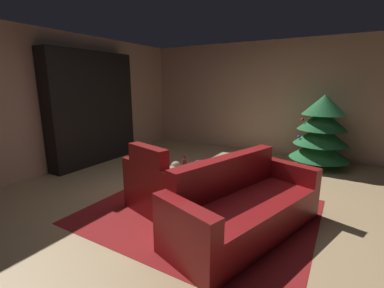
% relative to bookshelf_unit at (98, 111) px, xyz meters
% --- Properties ---
extents(ground_plane, '(7.94, 7.94, 0.00)m').
position_rel_bookshelf_unit_xyz_m(ground_plane, '(2.81, -0.77, -1.08)').
color(ground_plane, tan).
extents(wall_back, '(6.19, 0.06, 2.59)m').
position_rel_bookshelf_unit_xyz_m(wall_back, '(2.81, 2.56, 0.22)').
color(wall_back, tan).
rests_on(wall_back, ground).
extents(wall_left, '(0.06, 6.74, 2.59)m').
position_rel_bookshelf_unit_xyz_m(wall_left, '(-0.25, -0.77, 0.22)').
color(wall_left, tan).
rests_on(wall_left, ground).
extents(area_rug, '(2.79, 2.35, 0.01)m').
position_rel_bookshelf_unit_xyz_m(area_rug, '(2.96, -0.97, -1.08)').
color(area_rug, maroon).
rests_on(area_rug, ground).
extents(bookshelf_unit, '(0.34, 1.96, 2.26)m').
position_rel_bookshelf_unit_xyz_m(bookshelf_unit, '(0.00, 0.00, 0.00)').
color(bookshelf_unit, black).
rests_on(bookshelf_unit, ground).
extents(armchair_red, '(1.12, 0.89, 0.91)m').
position_rel_bookshelf_unit_xyz_m(armchair_red, '(2.54, -1.18, -0.75)').
color(armchair_red, maroon).
rests_on(armchair_red, ground).
extents(couch_red, '(1.34, 2.10, 0.83)m').
position_rel_bookshelf_unit_xyz_m(couch_red, '(3.59, -1.12, -0.79)').
color(couch_red, maroon).
rests_on(couch_red, ground).
extents(coffee_table, '(0.78, 0.78, 0.47)m').
position_rel_bookshelf_unit_xyz_m(coffee_table, '(2.88, -0.87, -0.64)').
color(coffee_table, black).
rests_on(coffee_table, ground).
extents(book_stack_on_table, '(0.21, 0.17, 0.15)m').
position_rel_bookshelf_unit_xyz_m(book_stack_on_table, '(2.88, -0.82, -0.53)').
color(book_stack_on_table, '#D1C954').
rests_on(book_stack_on_table, coffee_table).
extents(bottle_on_table, '(0.07, 0.07, 0.24)m').
position_rel_bookshelf_unit_xyz_m(bottle_on_table, '(2.67, -0.86, -0.51)').
color(bottle_on_table, '#502012').
rests_on(bottle_on_table, coffee_table).
extents(decorated_tree, '(1.12, 1.12, 1.44)m').
position_rel_bookshelf_unit_xyz_m(decorated_tree, '(4.09, 1.91, -0.35)').
color(decorated_tree, brown).
rests_on(decorated_tree, ground).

